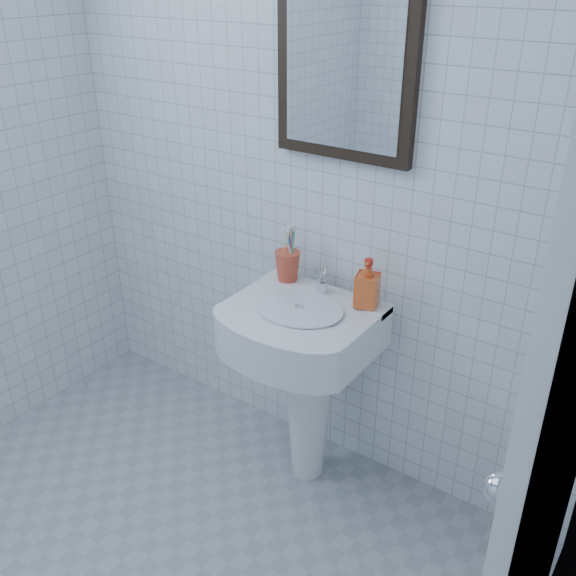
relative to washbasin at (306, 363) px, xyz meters
The scene contains 9 objects.
wall_back 0.77m from the washbasin, 125.11° to the left, with size 2.20×0.02×2.50m, color white.
wall_right 1.55m from the washbasin, 46.06° to the right, with size 0.02×2.40×2.50m, color white.
washbasin is the anchor object (origin of this frame).
faucet 0.31m from the washbasin, 90.00° to the left, with size 0.04×0.10×0.11m.
toothbrush_cup 0.36m from the washbasin, 145.69° to the left, with size 0.09×0.09×0.11m, color #CF482D, non-canonical shape.
soap_dispenser 0.39m from the washbasin, 30.22° to the left, with size 0.08×0.08×0.17m, color red.
wall_mirror 1.05m from the washbasin, 90.00° to the left, with size 0.50×0.04×0.62m.
bathroom_door 1.13m from the washbasin, 25.04° to the right, with size 0.04×0.80×2.00m, color silver.
hand_towel 0.99m from the washbasin, 15.71° to the right, with size 0.03×0.16×0.38m, color silver.
Camera 1 is at (1.22, -0.66, 1.83)m, focal length 40.00 mm.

